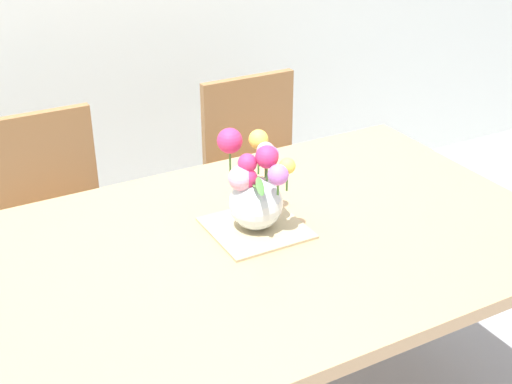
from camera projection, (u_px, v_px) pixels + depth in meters
The scene contains 5 objects.
dining_table at pixel (274, 262), 2.00m from camera, with size 1.60×1.06×0.78m.
chair_left at pixel (53, 219), 2.57m from camera, with size 0.42×0.42×0.90m.
chair_right at pixel (261, 170), 2.94m from camera, with size 0.42×0.42×0.90m.
placemat at pixel (256, 228), 1.99m from camera, with size 0.26×0.26×0.01m, color tan.
flower_vase at pixel (255, 188), 1.94m from camera, with size 0.18×0.25×0.27m.
Camera 1 is at (-0.85, -1.45, 1.79)m, focal length 48.79 mm.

